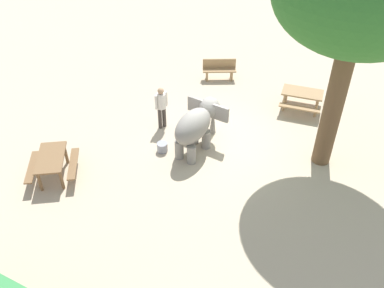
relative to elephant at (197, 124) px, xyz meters
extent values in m
plane|color=#BAA88C|center=(-0.43, -0.72, -1.02)|extent=(60.00, 60.00, 0.00)
cylinder|color=gray|center=(0.21, -0.25, -0.68)|extent=(0.29, 0.29, 0.68)
cylinder|color=gray|center=(-0.26, -0.21, -0.68)|extent=(0.29, 0.29, 0.68)
cylinder|color=gray|center=(0.30, 0.68, -0.68)|extent=(0.29, 0.29, 0.68)
cylinder|color=gray|center=(-0.17, 0.73, -0.68)|extent=(0.29, 0.29, 0.68)
ellipsoid|color=gray|center=(0.02, 0.24, 0.07)|extent=(1.02, 1.77, 1.02)
sphere|color=gray|center=(-0.08, -0.81, 0.20)|extent=(0.73, 0.73, 0.73)
cone|color=gray|center=(-0.10, -1.08, -0.45)|extent=(0.23, 0.23, 1.14)
cube|color=gray|center=(0.41, -0.74, 0.20)|extent=(0.60, 0.15, 0.54)
cube|color=gray|center=(-0.54, -0.65, 0.20)|extent=(0.60, 0.15, 0.54)
cylinder|color=#3F3833|center=(1.64, -0.66, -0.61)|extent=(0.14, 0.14, 0.82)
cylinder|color=#3F3833|center=(1.72, -0.50, -0.61)|extent=(0.14, 0.14, 0.82)
cylinder|color=silver|center=(1.68, -0.58, 0.09)|extent=(0.32, 0.32, 0.58)
sphere|color=tan|center=(1.68, -0.58, 0.49)|extent=(0.22, 0.22, 0.22)
cylinder|color=silver|center=(1.58, -0.77, 0.10)|extent=(0.09, 0.09, 0.55)
cylinder|color=silver|center=(1.77, -0.39, 0.10)|extent=(0.09, 0.09, 0.55)
cylinder|color=brown|center=(-3.91, -1.29, 1.11)|extent=(0.58, 0.58, 4.25)
cube|color=#9E7A51|center=(1.24, -4.68, -0.57)|extent=(1.42, 1.01, 0.06)
cube|color=#9E7A51|center=(1.32, -4.83, -0.34)|extent=(1.26, 0.71, 0.40)
cube|color=#9E7A51|center=(0.78, -4.93, -0.81)|extent=(0.24, 0.36, 0.42)
cube|color=#9E7A51|center=(1.70, -4.44, -0.81)|extent=(0.24, 0.36, 0.42)
cube|color=brown|center=(3.37, 3.24, -0.27)|extent=(1.50, 1.69, 0.06)
cylinder|color=brown|center=(2.77, 3.56, -0.66)|extent=(0.10, 0.10, 0.72)
cylinder|color=brown|center=(3.30, 3.92, -0.66)|extent=(0.10, 0.10, 0.72)
cylinder|color=brown|center=(3.44, 2.57, -0.66)|extent=(0.10, 0.10, 0.72)
cylinder|color=brown|center=(3.97, 2.92, -0.66)|extent=(0.10, 0.10, 0.72)
cube|color=brown|center=(2.85, 2.89, -0.58)|extent=(1.04, 1.38, 0.05)
cube|color=brown|center=(3.88, 3.59, -0.58)|extent=(1.04, 1.38, 0.05)
cube|color=#9E7A51|center=(-2.48, -3.97, -0.27)|extent=(1.60, 1.01, 0.06)
cylinder|color=#9E7A51|center=(-1.93, -3.57, -0.66)|extent=(0.10, 0.10, 0.72)
cylinder|color=#9E7A51|center=(-1.84, -4.20, -0.66)|extent=(0.10, 0.10, 0.72)
cylinder|color=#9E7A51|center=(-3.12, -3.74, -0.66)|extent=(0.10, 0.10, 0.72)
cylinder|color=#9E7A51|center=(-3.03, -4.38, -0.66)|extent=(0.10, 0.10, 0.72)
cube|color=#9E7A51|center=(-2.57, -3.36, -0.58)|extent=(1.52, 0.45, 0.05)
cube|color=#9E7A51|center=(-2.39, -4.59, -0.58)|extent=(1.52, 0.45, 0.05)
cylinder|color=gray|center=(0.98, 0.63, -0.86)|extent=(0.36, 0.36, 0.32)
camera|label=1|loc=(-4.88, 10.02, 7.96)|focal=39.26mm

